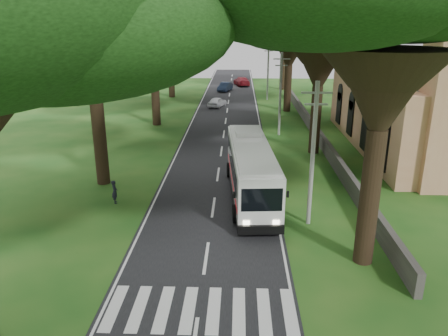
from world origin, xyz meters
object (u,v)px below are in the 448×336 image
object	(u,v)px
coach_bus	(251,169)
church	(430,94)
pole_mid	(280,93)
distant_car_b	(225,87)
distant_car_c	(242,81)
pole_near	(313,153)
distant_car_a	(217,102)
pedestrian	(115,192)
pole_far	(268,70)

from	to	relation	value
coach_bus	church	bearing A→B (deg)	32.51
pole_mid	distant_car_b	bearing A→B (deg)	102.80
pole_mid	distant_car_c	bearing A→B (deg)	96.06
pole_mid	coach_bus	xyz separation A→B (m)	(-3.18, -16.00, -2.32)
church	distant_car_c	world-z (taller)	church
pole_near	distant_car_a	xyz separation A→B (m)	(-6.89, 34.37, -3.51)
coach_bus	distant_car_a	world-z (taller)	coach_bus
pole_mid	distant_car_c	size ratio (longest dim) A/B	1.56
distant_car_c	pedestrian	bearing A→B (deg)	68.24
distant_car_a	pedestrian	bearing A→B (deg)	100.31
church	distant_car_c	xyz separation A→B (m)	(-15.97, 38.44, -4.14)
distant_car_c	distant_car_b	bearing A→B (deg)	53.88
distant_car_a	distant_car_c	xyz separation A→B (m)	(3.28, 19.62, 0.10)
church	pedestrian	world-z (taller)	church
pole_near	pedestrian	xyz separation A→B (m)	(-11.71, 2.50, -3.43)
pole_near	distant_car_a	bearing A→B (deg)	101.34
pole_near	distant_car_c	xyz separation A→B (m)	(-3.61, 53.98, -3.41)
coach_bus	distant_car_a	size ratio (longest dim) A/B	3.15
pole_near	pole_mid	xyz separation A→B (m)	(0.00, 20.00, 0.00)
coach_bus	pole_mid	bearing A→B (deg)	74.66
pole_mid	pedestrian	world-z (taller)	pole_mid
pole_far	distant_car_b	size ratio (longest dim) A/B	1.95
pole_near	distant_car_b	bearing A→B (deg)	97.52
pole_near	pedestrian	world-z (taller)	pole_near
pedestrian	church	bearing A→B (deg)	-80.56
pole_far	distant_car_b	bearing A→B (deg)	129.15
pole_far	distant_car_b	world-z (taller)	pole_far
coach_bus	pedestrian	distance (m)	8.73
pole_mid	pedestrian	bearing A→B (deg)	-123.78
pole_mid	pedestrian	size ratio (longest dim) A/B	5.34
church	pole_near	world-z (taller)	church
distant_car_c	coach_bus	bearing A→B (deg)	77.67
church	pole_mid	xyz separation A→B (m)	(-12.36, 4.45, -0.73)
coach_bus	distant_car_a	xyz separation A→B (m)	(-3.71, 30.37, -1.19)
distant_car_b	pole_near	bearing A→B (deg)	-66.59
church	distant_car_b	world-z (taller)	church
pole_far	distant_car_c	distance (m)	14.84
pole_near	church	bearing A→B (deg)	51.50
pole_near	distant_car_a	size ratio (longest dim) A/B	2.12
church	coach_bus	bearing A→B (deg)	-143.40
church	distant_car_b	size ratio (longest dim) A/B	5.85
pole_near	pole_mid	world-z (taller)	same
coach_bus	distant_car_b	world-z (taller)	coach_bus
pole_mid	distant_car_c	xyz separation A→B (m)	(-3.61, 33.98, -3.41)
pole_mid	pole_far	world-z (taller)	same
pole_far	distant_car_c	xyz separation A→B (m)	(-3.61, 13.98, -3.41)
pole_far	distant_car_c	world-z (taller)	pole_far
pole_near	coach_bus	world-z (taller)	pole_near
pole_near	distant_car_b	world-z (taller)	pole_near
distant_car_a	distant_car_c	distance (m)	19.89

